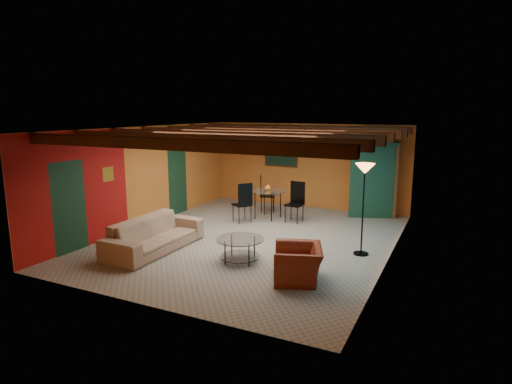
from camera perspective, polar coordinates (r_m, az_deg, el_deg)
The scene contains 11 objects.
room at distance 10.22m, azimuth -0.22°, elevation 6.59°, with size 6.52×8.01×2.71m.
sofa at distance 9.94m, azimuth -13.38°, elevation -5.52°, with size 2.54×0.99×0.74m, color #92745E.
armchair at distance 8.10m, azimuth 5.64°, elevation -9.46°, with size 1.00×0.87×0.65m, color maroon.
coffee_table at distance 9.01m, azimuth -2.14°, elevation -7.74°, with size 1.00×1.00×0.51m, color white, non-canonical shape.
dining_table at distance 12.43m, azimuth 1.60°, elevation -0.94°, with size 2.21×2.21×1.15m, color silver, non-canonical shape.
armoire at distance 13.12m, azimuth 15.49°, elevation 1.51°, with size 1.23×0.60×2.15m, color brown.
floor_lamp at distance 9.52m, azimuth 14.11°, elevation -2.29°, with size 0.41×0.41×2.03m, color black, non-canonical shape.
ceiling_fan at distance 10.12m, azimuth -0.49°, elevation 6.54°, with size 1.50×1.50×0.44m, color #472614, non-canonical shape.
painting at distance 14.15m, azimuth 3.34°, elevation 4.91°, with size 1.05×0.03×0.65m, color black.
potted_plant at distance 12.97m, azimuth 15.79°, elevation 7.36°, with size 0.47×0.41×0.53m, color #26661E.
vase at distance 12.31m, azimuth 1.61°, elevation 2.12°, with size 0.18×0.18×0.19m, color orange.
Camera 1 is at (4.46, -9.05, 3.15)m, focal length 29.92 mm.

